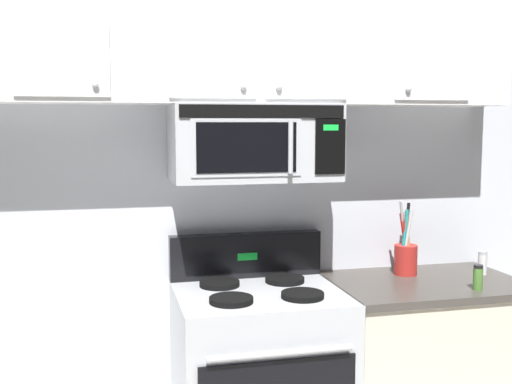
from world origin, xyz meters
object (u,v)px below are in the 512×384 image
utensil_crock_red (406,254)px  spice_jar (478,277)px  stove_range (259,382)px  salt_shaker (482,263)px  over_range_microwave (253,143)px

utensil_crock_red → spice_jar: bearing=-62.0°
stove_range → utensil_crock_red: utensil_crock_red is taller
stove_range → salt_shaker: stove_range is taller
stove_range → salt_shaker: 1.28m
over_range_microwave → salt_shaker: over_range_microwave is taller
salt_shaker → stove_range: bearing=-177.7°
salt_shaker → spice_jar: size_ratio=1.00×
over_range_microwave → salt_shaker: (1.18, -0.07, -0.62)m
spice_jar → utensil_crock_red: bearing=118.0°
spice_jar → over_range_microwave: bearing=161.7°
salt_shaker → spice_jar: bearing=-126.9°
over_range_microwave → spice_jar: over_range_microwave is taller
stove_range → utensil_crock_red: size_ratio=2.92×
utensil_crock_red → stove_range: bearing=-170.0°
utensil_crock_red → spice_jar: size_ratio=3.25×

